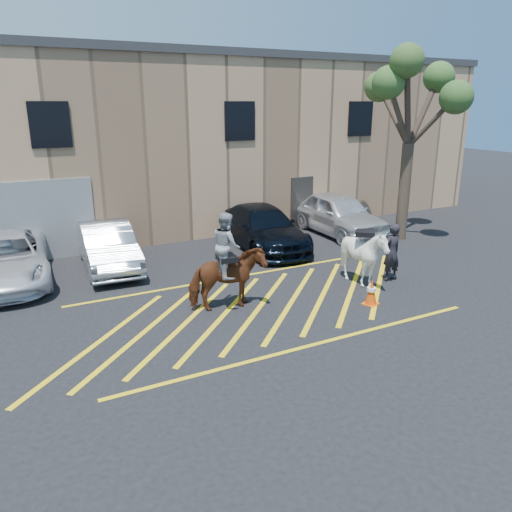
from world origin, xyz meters
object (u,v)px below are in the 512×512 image
handler (391,252)px  car_silver_sedan (108,246)px  saddled_white (364,256)px  traffic_cone (371,292)px  car_white_pickup (5,259)px  mounted_bay (227,271)px  car_blue_suv (263,228)px  tree (413,92)px  car_white_suv (339,214)px

handler → car_silver_sedan: bearing=-39.1°
saddled_white → traffic_cone: size_ratio=3.03×
car_white_pickup → mounted_bay: mounted_bay is taller
car_white_pickup → handler: (10.54, -5.35, 0.17)m
car_blue_suv → car_silver_sedan: bearing=-176.5°
mounted_bay → handler: bearing=-3.2°
mounted_bay → traffic_cone: (3.61, -1.55, -0.70)m
car_blue_suv → traffic_cone: bearing=-85.0°
saddled_white → tree: (4.85, 3.54, 4.78)m
car_blue_suv → car_white_suv: bearing=9.8°
car_white_pickup → mounted_bay: bearing=-41.1°
car_white_pickup → car_silver_sedan: (3.07, -0.03, 0.01)m
car_white_pickup → handler: 11.82m
car_white_pickup → car_blue_suv: car_blue_suv is taller
traffic_cone → tree: bearing=40.8°
saddled_white → tree: bearing=36.1°
car_blue_suv → tree: tree is taller
car_silver_sedan → handler: bearing=-32.0°
car_blue_suv → saddled_white: 5.08m
car_silver_sedan → mounted_bay: mounted_bay is taller
car_white_suv → handler: (-2.01, -5.37, 0.05)m
car_white_pickup → tree: tree is taller
saddled_white → traffic_cone: (-0.78, -1.32, -0.55)m
car_white_suv → car_silver_sedan: bearing=-177.5°
car_white_suv → mounted_bay: 8.99m
handler → car_white_pickup: bearing=-30.6°
car_white_pickup → car_silver_sedan: bearing=2.9°
saddled_white → traffic_cone: bearing=-120.5°
car_silver_sedan → car_white_suv: size_ratio=0.90×
tree → traffic_cone: bearing=-139.2°
mounted_bay → saddled_white: (4.39, -0.23, -0.15)m
tree → handler: bearing=-136.7°
handler → mounted_bay: 5.43m
car_white_pickup → traffic_cone: car_white_pickup is taller
saddled_white → tree: 7.67m
car_blue_suv → tree: size_ratio=0.72×
car_white_suv → mounted_bay: size_ratio=1.91×
car_white_suv → car_white_pickup: bearing=-177.6°
car_white_suv → saddled_white: bearing=-117.5°
car_white_suv → traffic_cone: car_white_suv is taller
mounted_bay → tree: 10.85m
car_silver_sedan → mounted_bay: bearing=-64.3°
car_white_pickup → tree: 15.29m
car_blue_suv → tree: (5.54, -1.50, 4.92)m
car_silver_sedan → traffic_cone: size_ratio=6.23×
car_white_suv → traffic_cone: size_ratio=6.90×
saddled_white → car_silver_sedan: bearing=140.8°
car_blue_suv → traffic_cone: size_ratio=7.25×
car_blue_suv → car_white_suv: (3.73, 0.27, 0.09)m
handler → traffic_cone: 2.26m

